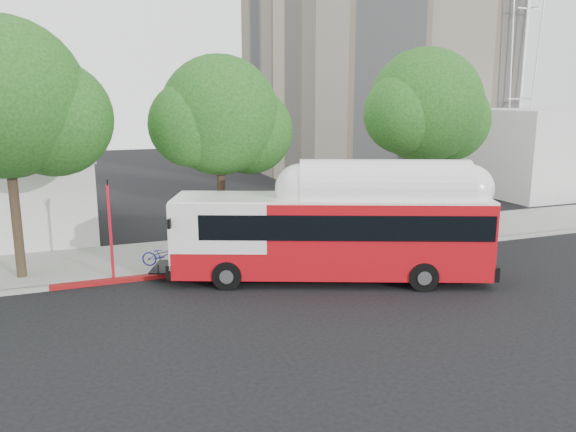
% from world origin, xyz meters
% --- Properties ---
extents(ground, '(120.00, 120.00, 0.00)m').
position_xyz_m(ground, '(0.00, 0.00, 0.00)').
color(ground, black).
rests_on(ground, ground).
extents(sidewalk, '(60.00, 5.00, 0.15)m').
position_xyz_m(sidewalk, '(0.00, 6.50, 0.07)').
color(sidewalk, gray).
rests_on(sidewalk, ground).
extents(curb_strip, '(60.00, 0.30, 0.15)m').
position_xyz_m(curb_strip, '(0.00, 3.90, 0.07)').
color(curb_strip, gray).
rests_on(curb_strip, ground).
extents(red_curb_segment, '(10.00, 0.32, 0.16)m').
position_xyz_m(red_curb_segment, '(-3.00, 3.90, 0.08)').
color(red_curb_segment, maroon).
rests_on(red_curb_segment, ground).
extents(street_tree_left, '(6.67, 5.80, 9.74)m').
position_xyz_m(street_tree_left, '(-8.53, 5.56, 6.60)').
color(street_tree_left, '#2D2116').
rests_on(street_tree_left, ground).
extents(street_tree_mid, '(5.75, 5.00, 8.62)m').
position_xyz_m(street_tree_mid, '(-0.59, 6.06, 5.91)').
color(street_tree_mid, '#2D2116').
rests_on(street_tree_mid, ground).
extents(street_tree_right, '(6.21, 5.40, 9.18)m').
position_xyz_m(street_tree_right, '(9.44, 5.86, 6.26)').
color(street_tree_right, '#2D2116').
rests_on(street_tree_right, ground).
extents(horizon_block, '(20.00, 12.00, 6.00)m').
position_xyz_m(horizon_block, '(30.00, 16.00, 3.00)').
color(horizon_block, silver).
rests_on(horizon_block, ground).
extents(transit_bus, '(12.47, 6.68, 3.72)m').
position_xyz_m(transit_bus, '(2.11, 1.29, 1.74)').
color(transit_bus, '#B50C14').
rests_on(transit_bus, ground).
extents(signal_pole, '(0.11, 0.37, 3.94)m').
position_xyz_m(signal_pole, '(-5.74, 4.12, 2.02)').
color(signal_pole, red).
rests_on(signal_pole, ground).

